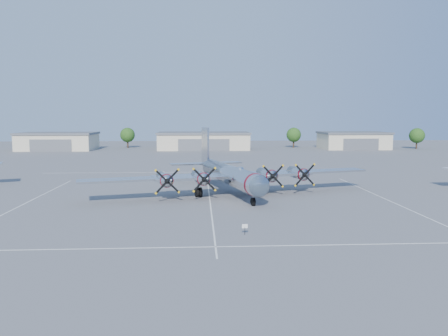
{
  "coord_description": "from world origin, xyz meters",
  "views": [
    {
      "loc": [
        -1.19,
        -55.62,
        10.29
      ],
      "look_at": [
        2.13,
        4.22,
        3.2
      ],
      "focal_mm": 35.0,
      "sensor_mm": 36.0,
      "label": 1
    }
  ],
  "objects": [
    {
      "name": "info_placard",
      "position": [
        2.68,
        -18.6,
        0.68
      ],
      "size": [
        0.5,
        0.06,
        0.96
      ],
      "rotation": [
        0.0,
        0.0,
        0.06
      ],
      "color": "black",
      "rests_on": "ground"
    },
    {
      "name": "hangar_center",
      "position": [
        0.0,
        81.96,
        2.71
      ],
      "size": [
        28.6,
        14.6,
        5.4
      ],
      "color": "beige",
      "rests_on": "ground"
    },
    {
      "name": "hangar_east",
      "position": [
        48.0,
        81.96,
        2.71
      ],
      "size": [
        20.6,
        14.6,
        5.4
      ],
      "color": "beige",
      "rests_on": "ground"
    },
    {
      "name": "ground",
      "position": [
        0.0,
        0.0,
        0.0
      ],
      "size": [
        260.0,
        260.0,
        0.0
      ],
      "primitive_type": "plane",
      "color": "#515153",
      "rests_on": "ground"
    },
    {
      "name": "hangar_west",
      "position": [
        -45.0,
        81.96,
        2.71
      ],
      "size": [
        22.6,
        14.6,
        5.4
      ],
      "color": "beige",
      "rests_on": "ground"
    },
    {
      "name": "main_bomber_b29",
      "position": [
        2.58,
        2.55,
        0.0
      ],
      "size": [
        44.33,
        35.62,
        8.59
      ],
      "primitive_type": null,
      "rotation": [
        0.0,
        0.0,
        0.26
      ],
      "color": "silver",
      "rests_on": "ground"
    },
    {
      "name": "tree_east",
      "position": [
        30.0,
        88.0,
        4.22
      ],
      "size": [
        4.8,
        4.8,
        6.64
      ],
      "color": "#382619",
      "rests_on": "ground"
    },
    {
      "name": "tree_west",
      "position": [
        -25.0,
        90.0,
        4.22
      ],
      "size": [
        4.8,
        4.8,
        6.64
      ],
      "color": "#382619",
      "rests_on": "ground"
    },
    {
      "name": "tree_far_east",
      "position": [
        68.0,
        80.0,
        4.22
      ],
      "size": [
        4.8,
        4.8,
        6.64
      ],
      "color": "#382619",
      "rests_on": "ground"
    },
    {
      "name": "parking_lines",
      "position": [
        0.0,
        -1.75,
        0.01
      ],
      "size": [
        60.0,
        50.08,
        0.01
      ],
      "color": "silver",
      "rests_on": "ground"
    }
  ]
}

